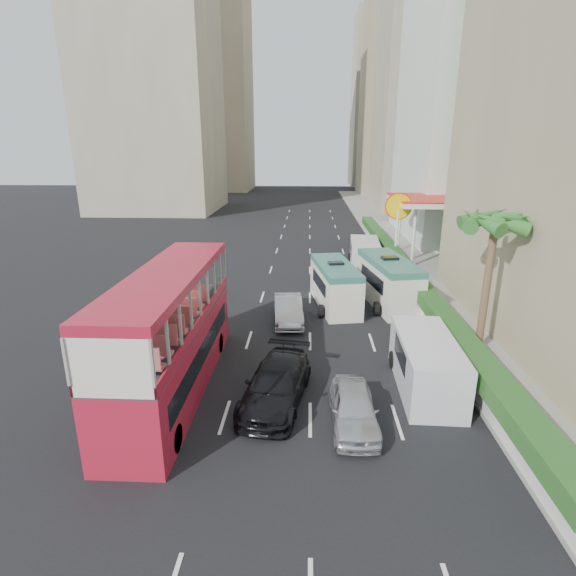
# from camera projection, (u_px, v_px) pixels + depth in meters

# --- Properties ---
(ground_plane) EXTENTS (200.00, 200.00, 0.00)m
(ground_plane) POSITION_uv_depth(u_px,v_px,m) (320.00, 391.00, 18.53)
(ground_plane) COLOR black
(ground_plane) RESTS_ON ground
(double_decker_bus) EXTENTS (2.50, 11.00, 5.06)m
(double_decker_bus) POSITION_uv_depth(u_px,v_px,m) (172.00, 332.00, 18.03)
(double_decker_bus) COLOR #AF182E
(double_decker_bus) RESTS_ON ground
(car_silver_lane_a) EXTENTS (1.95, 4.57, 1.46)m
(car_silver_lane_a) POSITION_uv_depth(u_px,v_px,m) (288.00, 321.00, 25.92)
(car_silver_lane_a) COLOR #B7BABF
(car_silver_lane_a) RESTS_ON ground
(car_silver_lane_b) EXTENTS (1.68, 4.05, 1.37)m
(car_silver_lane_b) POSITION_uv_depth(u_px,v_px,m) (353.00, 425.00, 16.32)
(car_silver_lane_b) COLOR #B7BABF
(car_silver_lane_b) RESTS_ON ground
(car_black) EXTENTS (3.02, 5.63, 1.55)m
(car_black) POSITION_uv_depth(u_px,v_px,m) (276.00, 401.00, 17.80)
(car_black) COLOR black
(car_black) RESTS_ON ground
(van_asset) EXTENTS (2.70, 4.65, 1.22)m
(van_asset) POSITION_uv_depth(u_px,v_px,m) (333.00, 282.00, 33.52)
(van_asset) COLOR silver
(van_asset) RESTS_ON ground
(minibus_near) EXTENTS (3.05, 6.38, 2.71)m
(minibus_near) POSITION_uv_depth(u_px,v_px,m) (335.00, 285.00, 28.10)
(minibus_near) COLOR silver
(minibus_near) RESTS_ON ground
(minibus_far) EXTENTS (3.35, 6.90, 2.93)m
(minibus_far) POSITION_uv_depth(u_px,v_px,m) (388.00, 282.00, 28.45)
(minibus_far) COLOR silver
(minibus_far) RESTS_ON ground
(panel_van_near) EXTENTS (2.34, 5.51, 2.18)m
(panel_van_near) POSITION_uv_depth(u_px,v_px,m) (426.00, 364.00, 18.51)
(panel_van_near) COLOR silver
(panel_van_near) RESTS_ON ground
(panel_van_far) EXTENTS (2.63, 5.76, 2.25)m
(panel_van_far) POSITION_uv_depth(u_px,v_px,m) (365.00, 254.00, 37.12)
(panel_van_far) COLOR silver
(panel_van_far) RESTS_ON ground
(sidewalk) EXTENTS (6.00, 120.00, 0.18)m
(sidewalk) POSITION_uv_depth(u_px,v_px,m) (410.00, 254.00, 41.92)
(sidewalk) COLOR #99968C
(sidewalk) RESTS_ON ground
(kerb_wall) EXTENTS (0.30, 44.00, 1.00)m
(kerb_wall) POSITION_uv_depth(u_px,v_px,m) (404.00, 281.00, 31.38)
(kerb_wall) COLOR silver
(kerb_wall) RESTS_ON sidewalk
(hedge) EXTENTS (1.10, 44.00, 0.70)m
(hedge) POSITION_uv_depth(u_px,v_px,m) (405.00, 269.00, 31.13)
(hedge) COLOR #2D6626
(hedge) RESTS_ON kerb_wall
(palm_tree) EXTENTS (0.36, 0.36, 6.40)m
(palm_tree) POSITION_uv_depth(u_px,v_px,m) (486.00, 287.00, 20.98)
(palm_tree) COLOR brown
(palm_tree) RESTS_ON sidewalk
(shell_station) EXTENTS (6.50, 8.00, 5.50)m
(shell_station) POSITION_uv_depth(u_px,v_px,m) (429.00, 229.00, 39.16)
(shell_station) COLOR silver
(shell_station) RESTS_ON ground
(tower_mid) EXTENTS (16.00, 16.00, 50.00)m
(tower_mid) POSITION_uv_depth(u_px,v_px,m) (438.00, 36.00, 65.43)
(tower_mid) COLOR #B0A38B
(tower_mid) RESTS_ON ground
(tower_far_a) EXTENTS (14.00, 14.00, 44.00)m
(tower_far_a) POSITION_uv_depth(u_px,v_px,m) (399.00, 81.00, 89.24)
(tower_far_a) COLOR tan
(tower_far_a) RESTS_ON ground
(tower_far_b) EXTENTS (14.00, 14.00, 40.00)m
(tower_far_b) POSITION_uv_depth(u_px,v_px,m) (381.00, 102.00, 110.79)
(tower_far_b) COLOR #B0A38B
(tower_far_b) RESTS_ON ground
(tower_left_a) EXTENTS (18.00, 18.00, 52.00)m
(tower_left_a) POSITION_uv_depth(u_px,v_px,m) (147.00, 26.00, 64.11)
(tower_left_a) COLOR #B0A38B
(tower_left_a) RESTS_ON ground
(tower_left_b) EXTENTS (16.00, 16.00, 46.00)m
(tower_left_b) POSITION_uv_depth(u_px,v_px,m) (213.00, 82.00, 98.26)
(tower_left_b) COLOR tan
(tower_left_b) RESTS_ON ground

